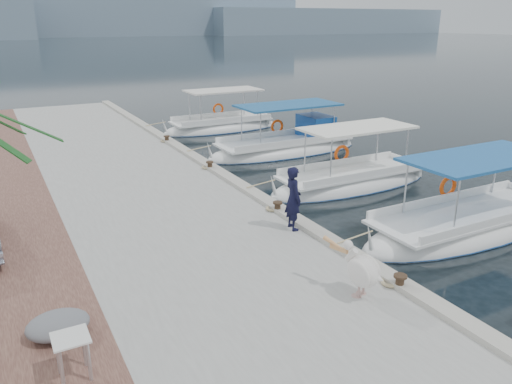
{
  "coord_description": "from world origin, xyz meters",
  "views": [
    {
      "loc": [
        -7.33,
        -10.18,
        5.81
      ],
      "look_at": [
        -1.0,
        1.62,
        1.2
      ],
      "focal_mm": 35.0,
      "sensor_mm": 36.0,
      "label": 1
    }
  ],
  "objects_px": {
    "fishing_caique_b": "(468,227)",
    "fishing_caique_e": "(221,128)",
    "fishing_caique_c": "(350,184)",
    "pelican": "(361,270)",
    "fishing_caique_d": "(286,148)",
    "fisherman": "(293,198)"
  },
  "relations": [
    {
      "from": "fishing_caique_d",
      "to": "pelican",
      "type": "xyz_separation_m",
      "value": [
        -5.8,
        -12.34,
        0.88
      ]
    },
    {
      "from": "fishing_caique_d",
      "to": "fisherman",
      "type": "bearing_deg",
      "value": -120.5
    },
    {
      "from": "fishing_caique_b",
      "to": "fishing_caique_c",
      "type": "height_order",
      "value": "same"
    },
    {
      "from": "fishing_caique_e",
      "to": "pelican",
      "type": "relative_size",
      "value": 4.78
    },
    {
      "from": "fishing_caique_c",
      "to": "fishing_caique_d",
      "type": "distance_m",
      "value": 5.51
    },
    {
      "from": "fishing_caique_e",
      "to": "fisherman",
      "type": "distance_m",
      "value": 15.53
    },
    {
      "from": "fishing_caique_b",
      "to": "fishing_caique_c",
      "type": "relative_size",
      "value": 1.12
    },
    {
      "from": "fishing_caique_d",
      "to": "fishing_caique_e",
      "type": "xyz_separation_m",
      "value": [
        -0.57,
        6.0,
        -0.06
      ]
    },
    {
      "from": "fishing_caique_d",
      "to": "fishing_caique_e",
      "type": "height_order",
      "value": "same"
    },
    {
      "from": "fishing_caique_c",
      "to": "fishing_caique_e",
      "type": "bearing_deg",
      "value": 90.02
    },
    {
      "from": "fishing_caique_c",
      "to": "pelican",
      "type": "distance_m",
      "value": 8.67
    },
    {
      "from": "fishing_caique_c",
      "to": "fishing_caique_d",
      "type": "relative_size",
      "value": 0.88
    },
    {
      "from": "fisherman",
      "to": "fishing_caique_e",
      "type": "bearing_deg",
      "value": -10.43
    },
    {
      "from": "fishing_caique_d",
      "to": "fishing_caique_e",
      "type": "relative_size",
      "value": 1.14
    },
    {
      "from": "fishing_caique_b",
      "to": "fishing_caique_d",
      "type": "xyz_separation_m",
      "value": [
        0.15,
        10.37,
        0.06
      ]
    },
    {
      "from": "fishing_caique_b",
      "to": "fisherman",
      "type": "bearing_deg",
      "value": 162.43
    },
    {
      "from": "fishing_caique_d",
      "to": "pelican",
      "type": "height_order",
      "value": "fishing_caique_d"
    },
    {
      "from": "fishing_caique_b",
      "to": "pelican",
      "type": "bearing_deg",
      "value": -160.76
    },
    {
      "from": "fishing_caique_b",
      "to": "fishing_caique_e",
      "type": "relative_size",
      "value": 1.13
    },
    {
      "from": "fishing_caique_e",
      "to": "fisherman",
      "type": "bearing_deg",
      "value": -107.29
    },
    {
      "from": "fishing_caique_c",
      "to": "fisherman",
      "type": "height_order",
      "value": "fisherman"
    },
    {
      "from": "fishing_caique_c",
      "to": "fisherman",
      "type": "xyz_separation_m",
      "value": [
        -4.6,
        -3.29,
        1.24
      ]
    }
  ]
}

